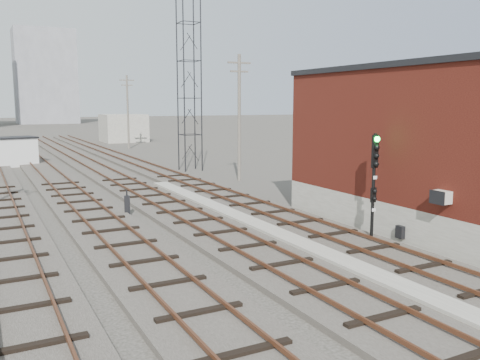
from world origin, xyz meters
TOP-DOWN VIEW (x-y plane):
  - ground at (0.00, 60.00)m, footprint 320.00×320.00m
  - track_right at (2.50, 39.00)m, footprint 3.20×90.00m
  - track_mid_right at (-1.50, 39.00)m, footprint 3.20×90.00m
  - track_mid_left at (-5.50, 39.00)m, footprint 3.20×90.00m
  - platform_curb at (0.50, 14.00)m, footprint 0.90×28.00m
  - brick_building at (7.50, 12.00)m, footprint 6.54×12.20m
  - lattice_tower at (5.50, 35.00)m, footprint 1.60×1.60m
  - utility_pole_right_a at (6.50, 28.00)m, footprint 1.80×0.24m
  - utility_pole_right_b at (6.50, 58.00)m, footprint 1.80×0.24m
  - apartment_right at (8.00, 150.00)m, footprint 16.00×12.00m
  - shed_right at (9.00, 70.00)m, footprint 6.00×6.00m
  - signal_mast at (3.70, 10.83)m, footprint 0.40×0.42m
  - switch_stand at (-3.86, 20.15)m, footprint 0.33×0.33m

SIDE VIEW (x-z plane):
  - ground at x=0.00m, z-range 0.00..0.00m
  - track_right at x=2.50m, z-range -0.09..0.30m
  - track_mid_right at x=-1.50m, z-range -0.09..0.30m
  - track_mid_left at x=-5.50m, z-range -0.09..0.30m
  - platform_curb at x=0.50m, z-range 0.00..0.26m
  - switch_stand at x=-3.86m, z-range -0.03..1.17m
  - shed_right at x=9.00m, z-range 0.00..4.00m
  - signal_mast at x=3.70m, z-range 0.43..4.82m
  - brick_building at x=7.50m, z-range 0.02..7.24m
  - utility_pole_right_a at x=6.50m, z-range 0.30..9.30m
  - utility_pole_right_b at x=6.50m, z-range 0.30..9.30m
  - lattice_tower at x=5.50m, z-range 0.00..15.00m
  - apartment_right at x=8.00m, z-range 0.00..26.00m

